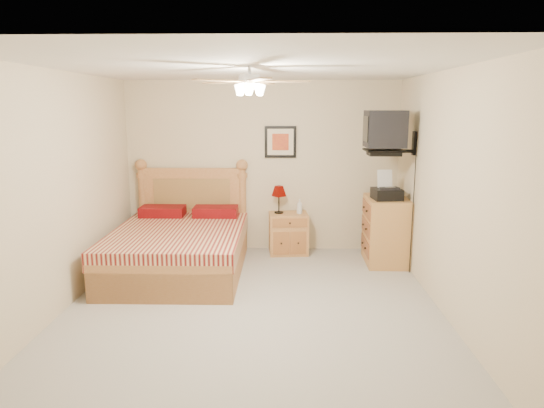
{
  "coord_description": "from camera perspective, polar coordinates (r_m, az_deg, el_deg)",
  "views": [
    {
      "loc": [
        0.34,
        -4.88,
        2.13
      ],
      "look_at": [
        0.18,
        0.9,
        0.96
      ],
      "focal_mm": 32.0,
      "sensor_mm": 36.0,
      "label": 1
    }
  ],
  "objects": [
    {
      "name": "nightstand",
      "position": [
        7.12,
        1.94,
        -3.47
      ],
      "size": [
        0.59,
        0.46,
        0.6
      ],
      "primitive_type": "cube",
      "rotation": [
        0.0,
        0.0,
        0.09
      ],
      "color": "#A46531",
      "rests_on": "ground"
    },
    {
      "name": "framed_picture",
      "position": [
        7.13,
        1.0,
        7.32
      ],
      "size": [
        0.46,
        0.04,
        0.46
      ],
      "primitive_type": "cube",
      "color": "black",
      "rests_on": "wall_back"
    },
    {
      "name": "ceiling",
      "position": [
        4.91,
        -2.51,
        15.74
      ],
      "size": [
        4.0,
        4.5,
        0.04
      ],
      "primitive_type": "cube",
      "color": "white",
      "rests_on": "ground"
    },
    {
      "name": "magazine_upper",
      "position": [
        7.05,
        12.37,
        1.51
      ],
      "size": [
        0.3,
        0.32,
        0.02
      ],
      "primitive_type": "imported",
      "rotation": [
        0.0,
        0.0,
        0.54
      ],
      "color": "tan",
      "rests_on": "magazine_lower"
    },
    {
      "name": "table_lamp",
      "position": [
        7.04,
        0.82,
        0.54
      ],
      "size": [
        0.24,
        0.24,
        0.4
      ],
      "primitive_type": null,
      "rotation": [
        0.0,
        0.0,
        -0.13
      ],
      "color": "#5F0501",
      "rests_on": "nightstand"
    },
    {
      "name": "magazine_lower",
      "position": [
        7.03,
        12.29,
        1.3
      ],
      "size": [
        0.23,
        0.29,
        0.03
      ],
      "primitive_type": "imported",
      "rotation": [
        0.0,
        0.0,
        0.13
      ],
      "color": "#A99F8B",
      "rests_on": "dresser"
    },
    {
      "name": "wall_right",
      "position": [
        5.23,
        20.05,
        1.03
      ],
      "size": [
        0.04,
        4.5,
        2.5
      ],
      "primitive_type": "cube",
      "color": "beige",
      "rests_on": "ground"
    },
    {
      "name": "wall_tv",
      "position": [
        6.39,
        14.47,
        8.19
      ],
      "size": [
        0.56,
        0.46,
        0.58
      ],
      "primitive_type": null,
      "color": "black",
      "rests_on": "wall_right"
    },
    {
      "name": "floor",
      "position": [
        5.34,
        -2.27,
        -12.12
      ],
      "size": [
        4.5,
        4.5,
        0.0
      ],
      "primitive_type": "plane",
      "color": "#9D988D",
      "rests_on": "ground"
    },
    {
      "name": "lotion_bottle",
      "position": [
        7.02,
        3.27,
        -0.28
      ],
      "size": [
        0.11,
        0.11,
        0.22
      ],
      "primitive_type": "imported",
      "rotation": [
        0.0,
        0.0,
        0.32
      ],
      "color": "silver",
      "rests_on": "nightstand"
    },
    {
      "name": "bed",
      "position": [
        6.32,
        -11.04,
        -1.99
      ],
      "size": [
        1.63,
        2.13,
        1.37
      ],
      "primitive_type": null,
      "rotation": [
        0.0,
        0.0,
        0.01
      ],
      "color": "#AB6A35",
      "rests_on": "ground"
    },
    {
      "name": "wall_front",
      "position": [
        2.79,
        -5.55,
        -7.0
      ],
      "size": [
        4.0,
        0.04,
        2.5
      ],
      "primitive_type": "cube",
      "color": "beige",
      "rests_on": "ground"
    },
    {
      "name": "dresser",
      "position": [
        6.85,
        13.24,
        -3.03
      ],
      "size": [
        0.55,
        0.78,
        0.91
      ],
      "primitive_type": "cube",
      "rotation": [
        0.0,
        0.0,
        -0.01
      ],
      "color": "#BD7F3A",
      "rests_on": "ground"
    },
    {
      "name": "wall_left",
      "position": [
        5.48,
        -23.73,
        1.21
      ],
      "size": [
        0.04,
        4.5,
        2.5
      ],
      "primitive_type": "cube",
      "color": "beige",
      "rests_on": "ground"
    },
    {
      "name": "wall_back",
      "position": [
        7.19,
        -1.17,
        4.39
      ],
      "size": [
        4.0,
        0.04,
        2.5
      ],
      "primitive_type": "cube",
      "color": "beige",
      "rests_on": "ground"
    },
    {
      "name": "fax_machine",
      "position": [
        6.6,
        13.39,
        2.17
      ],
      "size": [
        0.4,
        0.42,
        0.38
      ],
      "primitive_type": null,
      "rotation": [
        0.0,
        0.0,
        0.11
      ],
      "color": "black",
      "rests_on": "dresser"
    },
    {
      "name": "ceiling_fan",
      "position": [
        4.7,
        -2.67,
        14.22
      ],
      "size": [
        1.14,
        1.14,
        0.28
      ],
      "primitive_type": null,
      "color": "silver",
      "rests_on": "ceiling"
    }
  ]
}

